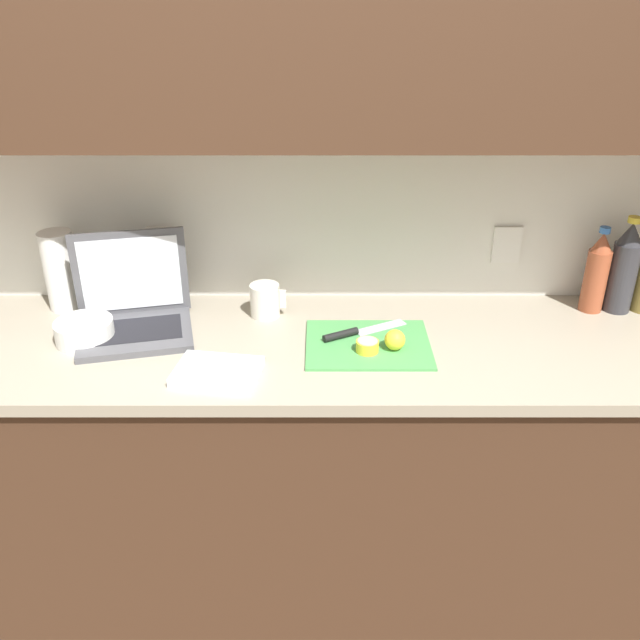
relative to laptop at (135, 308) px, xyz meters
name	(u,v)px	position (x,y,z in m)	size (l,w,h in m)	color
ground_plane	(281,564)	(0.41, -0.09, -0.95)	(12.00, 12.00, 0.00)	brown
wall_back	(271,84)	(0.41, 0.16, 0.61)	(5.20, 0.38, 2.60)	white
counter_unit	(270,461)	(0.39, -0.09, -0.50)	(2.57, 0.65, 0.88)	#472D1E
laptop	(135,308)	(0.00, 0.00, 0.00)	(0.38, 0.34, 0.28)	#515156
cutting_board	(369,344)	(0.69, -0.11, -0.06)	(0.35, 0.29, 0.01)	#4C9E51
knife	(352,333)	(0.64, -0.06, -0.05)	(0.25, 0.15, 0.02)	silver
lemon_half_cut	(369,346)	(0.68, -0.15, -0.04)	(0.06, 0.06, 0.03)	yellow
lemon_whole_beside	(396,340)	(0.76, -0.14, -0.03)	(0.06, 0.06, 0.06)	yellow
bottle_green_soda	(598,273)	(1.41, 0.13, 0.06)	(0.07, 0.07, 0.27)	#A34C2D
bottle_oil_tall	(625,269)	(1.49, 0.13, 0.08)	(0.08, 0.08, 0.31)	#333338
measuring_cup	(266,300)	(0.38, 0.09, -0.01)	(0.11, 0.09, 0.10)	silver
bowl_white	(86,331)	(-0.13, -0.08, -0.03)	(0.17, 0.17, 0.07)	white
paper_towel_roll	(62,271)	(-0.26, 0.14, 0.06)	(0.10, 0.10, 0.25)	white
dish_towel	(219,372)	(0.28, -0.27, -0.05)	(0.22, 0.16, 0.02)	white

